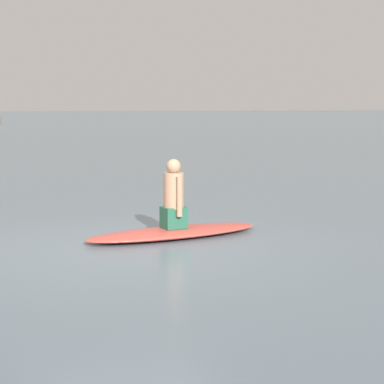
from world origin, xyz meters
The scene contains 3 objects.
ground_plane centered at (0.00, 0.00, 0.00)m, with size 400.00×400.00×0.00m, color slate.
surfboard centered at (-0.71, 0.86, 0.06)m, with size 2.69×0.79×0.13m, color #D84C3F.
person_paddler centered at (-0.71, 0.86, 0.58)m, with size 0.44×0.37×1.00m.
Camera 1 is at (8.47, -1.85, 1.89)m, focal length 63.10 mm.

